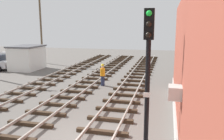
% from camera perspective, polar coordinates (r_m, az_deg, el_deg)
% --- Properties ---
extents(ground_plane, '(80.00, 80.00, 0.00)m').
position_cam_1_polar(ground_plane, '(10.87, -7.26, -16.59)').
color(ground_plane, '#605B56').
extents(track_near_building, '(2.50, 57.63, 0.32)m').
position_cam_1_polar(track_near_building, '(10.60, -3.62, -16.48)').
color(track_near_building, '#38281C').
rests_on(track_near_building, ground).
extents(track_centre, '(2.50, 57.63, 0.32)m').
position_cam_1_polar(track_centre, '(12.18, -21.39, -13.49)').
color(track_centre, '#38281C').
rests_on(track_centre, ground).
extents(signal_mast, '(0.36, 0.40, 5.59)m').
position_cam_1_polar(signal_mast, '(8.62, 8.78, 0.74)').
color(signal_mast, black).
rests_on(signal_mast, ground).
extents(control_hut, '(3.00, 3.80, 2.76)m').
position_cam_1_polar(control_hut, '(28.48, -20.08, 2.88)').
color(control_hut, silver).
rests_on(control_hut, ground).
extents(parked_car_white, '(4.20, 2.04, 1.76)m').
position_cam_1_polar(parked_car_white, '(37.72, -22.32, 3.77)').
color(parked_car_white, silver).
rests_on(parked_car_white, ground).
extents(utility_pole_far, '(1.80, 0.24, 9.48)m').
position_cam_1_polar(utility_pole_far, '(32.59, -17.04, 10.25)').
color(utility_pole_far, brown).
rests_on(utility_pole_far, ground).
extents(track_worker_foreground, '(0.40, 0.40, 1.87)m').
position_cam_1_polar(track_worker_foreground, '(19.53, -2.30, -1.20)').
color(track_worker_foreground, '#262D4C').
rests_on(track_worker_foreground, ground).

